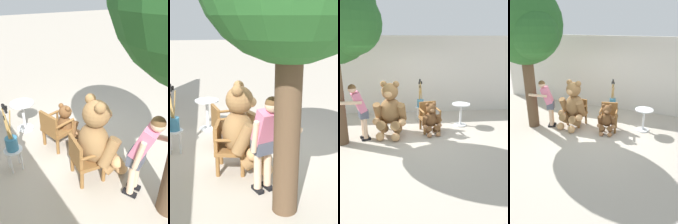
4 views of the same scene
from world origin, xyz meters
TOP-DOWN VIEW (x-y plane):
  - ground_plane at (0.00, 0.00)m, footprint 60.00×60.00m
  - wooden_chair_left at (-0.55, 0.43)m, footprint 0.64×0.61m
  - wooden_chair_right at (0.55, 0.43)m, footprint 0.66×0.63m
  - teddy_bear_large at (-0.58, 0.17)m, footprint 0.97×0.96m
  - teddy_bear_small at (0.58, 0.14)m, footprint 0.59×0.59m
  - person_visitor at (-1.37, -0.09)m, footprint 0.68×0.67m
  - white_stool at (0.36, 1.41)m, footprint 0.34×0.34m
  - brush_bucket at (0.36, 1.41)m, footprint 0.22×0.22m
  - round_side_table at (1.60, 0.75)m, footprint 0.56×0.56m

SIDE VIEW (x-z plane):
  - ground_plane at x=0.00m, z-range 0.00..0.00m
  - white_stool at x=0.36m, z-range 0.13..0.59m
  - round_side_table at x=1.60m, z-range 0.09..0.81m
  - teddy_bear_small at x=0.58m, z-range -0.01..0.93m
  - wooden_chair_left at x=-0.55m, z-range 0.03..0.89m
  - wooden_chair_right at x=0.55m, z-range 0.03..0.89m
  - brush_bucket at x=0.36m, z-range 0.19..1.14m
  - teddy_bear_large at x=-0.58m, z-range -0.02..1.55m
  - person_visitor at x=-1.37m, z-range 0.14..1.70m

